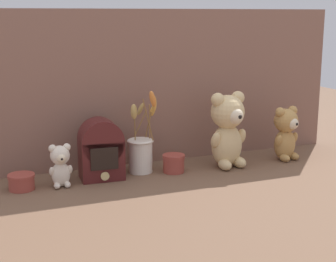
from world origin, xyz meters
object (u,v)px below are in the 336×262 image
Objects in this scene: teddy_bear_large at (228,128)px; vintage_radio at (101,150)px; teddy_bear_small at (61,165)px; flower_vase at (141,150)px; decorative_tin_tall at (174,163)px; teddy_bear_medium at (286,132)px; decorative_tin_short at (21,182)px.

vintage_radio is (-0.48, 0.04, -0.04)m from teddy_bear_large.
teddy_bear_small is at bearing -166.30° from vintage_radio.
decorative_tin_tall is (0.11, -0.05, -0.05)m from flower_vase.
teddy_bear_medium is 2.41× the size of decorative_tin_short.
teddy_bear_large reaches higher than teddy_bear_medium.
vintage_radio is 2.40× the size of decorative_tin_short.
teddy_bear_large is 1.34× the size of teddy_bear_medium.
vintage_radio is 0.28m from decorative_tin_tall.
teddy_bear_large is 1.34× the size of vintage_radio.
flower_vase is at bearing 10.67° from teddy_bear_small.
teddy_bear_large is 0.49m from vintage_radio.
teddy_bear_small is (-0.63, 0.00, -0.07)m from teddy_bear_large.
teddy_bear_large is 3.48× the size of decorative_tin_tall.
flower_vase reaches higher than teddy_bear_large.
teddy_bear_medium is 1.00× the size of vintage_radio.
decorative_tin_short is at bearing -176.31° from vintage_radio.
flower_vase is (0.31, 0.06, 0.01)m from teddy_bear_small.
flower_vase is at bearing 5.11° from decorative_tin_short.
teddy_bear_small is at bearing 179.92° from teddy_bear_large.
teddy_bear_medium is 0.49m from decorative_tin_tall.
teddy_bear_medium is 1.45× the size of teddy_bear_small.
teddy_bear_medium is at bearing -0.89° from decorative_tin_tall.
teddy_bear_medium is at bearing -2.76° from vintage_radio.
decorative_tin_short is at bearing 178.99° from teddy_bear_medium.
teddy_bear_small is 1.79× the size of decorative_tin_tall.
flower_vase is at bearing 174.51° from teddy_bear_medium.
teddy_bear_large is 0.25m from decorative_tin_tall.
decorative_tin_tall is (-0.22, 0.01, -0.12)m from teddy_bear_large.
decorative_tin_tall is at bearing -1.11° from decorative_tin_short.
decorative_tin_short is at bearing 178.89° from decorative_tin_tall.
teddy_bear_small is 0.14m from decorative_tin_short.
vintage_radio is (-0.75, 0.04, -0.01)m from teddy_bear_medium.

